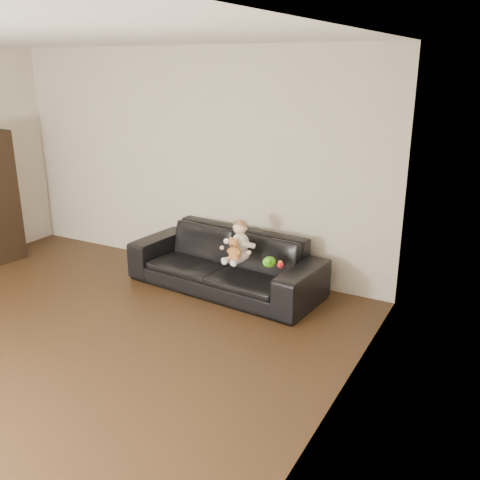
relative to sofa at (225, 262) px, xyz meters
The scene contains 9 objects.
floor 2.39m from the sofa, 107.95° to the right, with size 5.50×5.50×0.00m, color #3D2715.
wall_back 1.32m from the sofa, 145.55° to the left, with size 5.00×5.00×0.00m, color beige.
wall_right 3.03m from the sofa, 51.79° to the right, with size 5.50×5.50×0.00m, color beige.
sofa is the anchor object (origin of this frame).
baby 0.40m from the sofa, 25.39° to the right, with size 0.33×0.39×0.43m.
teddy_bear 0.44m from the sofa, 44.24° to the right, with size 0.16×0.16×0.24m.
toy_green 0.65m from the sofa, 14.03° to the right, with size 0.13×0.16×0.11m, color #52D919.
toy_rattle 0.75m from the sofa, ahead, with size 0.07×0.07×0.07m, color red.
toy_blue_disc 0.61m from the sofa, ahead, with size 0.11×0.11×0.02m, color #1B92DC.
Camera 1 is at (3.50, -2.54, 2.40)m, focal length 40.00 mm.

